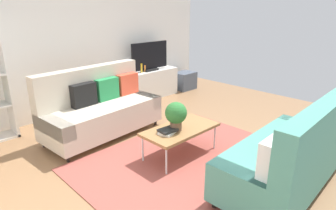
{
  "coord_description": "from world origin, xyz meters",
  "views": [
    {
      "loc": [
        -2.72,
        -2.46,
        2.03
      ],
      "look_at": [
        0.1,
        0.4,
        0.65
      ],
      "focal_mm": 30.79,
      "sensor_mm": 36.0,
      "label": 1
    }
  ],
  "objects_px": {
    "tv": "(150,57)",
    "potted_plant": "(176,114)",
    "vase_1": "(133,69)",
    "tv_console": "(150,84)",
    "vase_0": "(128,71)",
    "storage_trunk": "(185,81)",
    "table_book_0": "(168,132)",
    "bottle_1": "(145,68)",
    "couch_green": "(290,155)",
    "coffee_table": "(180,130)",
    "bottle_0": "(141,68)",
    "couch_beige": "(101,108)"
  },
  "relations": [
    {
      "from": "tv_console",
      "to": "storage_trunk",
      "type": "distance_m",
      "value": 1.11
    },
    {
      "from": "tv_console",
      "to": "tv",
      "type": "relative_size",
      "value": 1.4
    },
    {
      "from": "tv",
      "to": "potted_plant",
      "type": "distance_m",
      "value": 2.91
    },
    {
      "from": "coffee_table",
      "to": "potted_plant",
      "type": "relative_size",
      "value": 2.73
    },
    {
      "from": "potted_plant",
      "to": "couch_green",
      "type": "bearing_deg",
      "value": -74.87
    },
    {
      "from": "couch_beige",
      "to": "coffee_table",
      "type": "bearing_deg",
      "value": 101.06
    },
    {
      "from": "vase_1",
      "to": "bottle_1",
      "type": "height_order",
      "value": "vase_1"
    },
    {
      "from": "potted_plant",
      "to": "bottle_0",
      "type": "distance_m",
      "value": 2.73
    },
    {
      "from": "couch_green",
      "to": "vase_0",
      "type": "relative_size",
      "value": 12.89
    },
    {
      "from": "vase_1",
      "to": "bottle_0",
      "type": "relative_size",
      "value": 0.85
    },
    {
      "from": "table_book_0",
      "to": "bottle_0",
      "type": "xyz_separation_m",
      "value": [
        1.5,
        2.36,
        0.3
      ]
    },
    {
      "from": "couch_green",
      "to": "tv_console",
      "type": "distance_m",
      "value": 4.03
    },
    {
      "from": "couch_green",
      "to": "table_book_0",
      "type": "height_order",
      "value": "couch_green"
    },
    {
      "from": "couch_green",
      "to": "tv",
      "type": "xyz_separation_m",
      "value": [
        1.24,
        3.81,
        0.51
      ]
    },
    {
      "from": "couch_green",
      "to": "vase_0",
      "type": "distance_m",
      "value": 3.94
    },
    {
      "from": "tv",
      "to": "couch_green",
      "type": "bearing_deg",
      "value": -108.06
    },
    {
      "from": "couch_green",
      "to": "tv",
      "type": "height_order",
      "value": "tv"
    },
    {
      "from": "coffee_table",
      "to": "couch_green",
      "type": "bearing_deg",
      "value": -78.66
    },
    {
      "from": "potted_plant",
      "to": "vase_1",
      "type": "relative_size",
      "value": 2.37
    },
    {
      "from": "bottle_1",
      "to": "coffee_table",
      "type": "bearing_deg",
      "value": -119.8
    },
    {
      "from": "couch_beige",
      "to": "tv_console",
      "type": "bearing_deg",
      "value": -157.28
    },
    {
      "from": "couch_beige",
      "to": "storage_trunk",
      "type": "bearing_deg",
      "value": -168.09
    },
    {
      "from": "table_book_0",
      "to": "bottle_1",
      "type": "height_order",
      "value": "bottle_1"
    },
    {
      "from": "table_book_0",
      "to": "bottle_0",
      "type": "height_order",
      "value": "bottle_0"
    },
    {
      "from": "vase_0",
      "to": "bottle_0",
      "type": "relative_size",
      "value": 0.75
    },
    {
      "from": "potted_plant",
      "to": "table_book_0",
      "type": "xyz_separation_m",
      "value": [
        -0.15,
        0.01,
        -0.22
      ]
    },
    {
      "from": "table_book_0",
      "to": "vase_1",
      "type": "xyz_separation_m",
      "value": [
        1.33,
        2.45,
        0.29
      ]
    },
    {
      "from": "tv_console",
      "to": "vase_0",
      "type": "bearing_deg",
      "value": 175.07
    },
    {
      "from": "coffee_table",
      "to": "table_book_0",
      "type": "distance_m",
      "value": 0.25
    },
    {
      "from": "tv_console",
      "to": "tv",
      "type": "bearing_deg",
      "value": -90.0
    },
    {
      "from": "vase_0",
      "to": "bottle_0",
      "type": "distance_m",
      "value": 0.32
    },
    {
      "from": "tv_console",
      "to": "table_book_0",
      "type": "relative_size",
      "value": 5.83
    },
    {
      "from": "bottle_1",
      "to": "vase_0",
      "type": "bearing_deg",
      "value": 167.55
    },
    {
      "from": "couch_green",
      "to": "bottle_1",
      "type": "distance_m",
      "value": 3.94
    },
    {
      "from": "tv",
      "to": "bottle_0",
      "type": "relative_size",
      "value": 5.02
    },
    {
      "from": "vase_0",
      "to": "vase_1",
      "type": "relative_size",
      "value": 0.88
    },
    {
      "from": "bottle_0",
      "to": "vase_1",
      "type": "bearing_deg",
      "value": 151.96
    },
    {
      "from": "potted_plant",
      "to": "bottle_1",
      "type": "distance_m",
      "value": 2.78
    },
    {
      "from": "tv",
      "to": "bottle_1",
      "type": "xyz_separation_m",
      "value": [
        -0.17,
        -0.02,
        -0.24
      ]
    },
    {
      "from": "tv_console",
      "to": "tv",
      "type": "xyz_separation_m",
      "value": [
        0.0,
        -0.02,
        0.63
      ]
    },
    {
      "from": "vase_0",
      "to": "bottle_0",
      "type": "bearing_deg",
      "value": -16.22
    },
    {
      "from": "storage_trunk",
      "to": "vase_1",
      "type": "relative_size",
      "value": 3.07
    },
    {
      "from": "bottle_1",
      "to": "tv_console",
      "type": "bearing_deg",
      "value": 13.07
    },
    {
      "from": "couch_green",
      "to": "vase_1",
      "type": "relative_size",
      "value": 11.38
    },
    {
      "from": "coffee_table",
      "to": "potted_plant",
      "type": "distance_m",
      "value": 0.28
    },
    {
      "from": "storage_trunk",
      "to": "table_book_0",
      "type": "xyz_separation_m",
      "value": [
        -2.87,
        -2.3,
        0.22
      ]
    },
    {
      "from": "tv",
      "to": "potted_plant",
      "type": "height_order",
      "value": "tv"
    },
    {
      "from": "vase_1",
      "to": "couch_green",
      "type": "bearing_deg",
      "value": -101.68
    },
    {
      "from": "vase_1",
      "to": "bottle_0",
      "type": "height_order",
      "value": "bottle_0"
    },
    {
      "from": "tv_console",
      "to": "bottle_0",
      "type": "xyz_separation_m",
      "value": [
        -0.27,
        -0.04,
        0.42
      ]
    }
  ]
}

